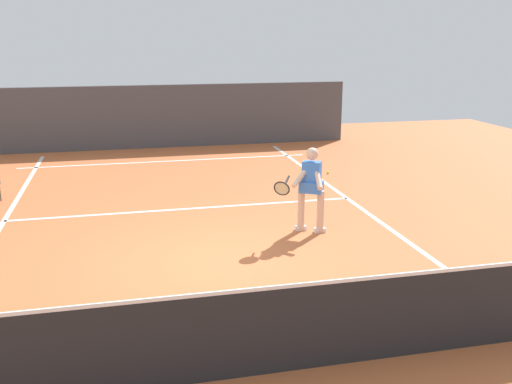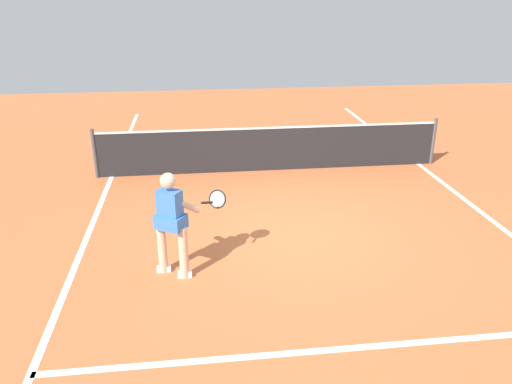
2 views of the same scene
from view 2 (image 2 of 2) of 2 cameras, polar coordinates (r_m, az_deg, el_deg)
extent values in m
plane|color=#C66638|center=(8.52, 4.88, -4.74)|extent=(26.39, 26.39, 0.00)
cube|color=white|center=(6.13, 10.64, -16.98)|extent=(7.03, 0.10, 0.01)
cube|color=white|center=(8.56, -18.96, -5.79)|extent=(0.10, 18.30, 0.01)
cube|color=white|center=(9.82, 25.43, -3.14)|extent=(0.10, 18.30, 0.01)
cylinder|color=#4C4C51|center=(11.35, -17.80, 4.16)|extent=(0.08, 0.08, 1.09)
cylinder|color=#4C4C51|center=(12.41, 19.43, 5.44)|extent=(0.08, 0.08, 1.09)
cube|color=#232326|center=(11.28, 1.65, 4.81)|extent=(7.55, 0.02, 0.97)
cube|color=white|center=(11.15, 1.68, 7.27)|extent=(7.55, 0.02, 0.04)
cylinder|color=beige|center=(7.36, -10.57, -6.19)|extent=(0.13, 0.13, 0.78)
cylinder|color=beige|center=(7.18, -8.20, -6.81)|extent=(0.13, 0.13, 0.78)
cube|color=white|center=(7.53, -10.38, -8.54)|extent=(0.20, 0.10, 0.08)
cube|color=white|center=(7.35, -8.05, -9.20)|extent=(0.20, 0.10, 0.08)
cube|color=#3875D6|center=(6.99, -9.73, -1.81)|extent=(0.38, 0.34, 0.52)
cube|color=#3875D6|center=(7.07, -9.62, -3.29)|extent=(0.49, 0.45, 0.20)
sphere|color=beige|center=(6.84, -9.94, 1.26)|extent=(0.22, 0.22, 0.22)
cylinder|color=beige|center=(7.17, -10.06, -1.02)|extent=(0.15, 0.49, 0.37)
cylinder|color=beige|center=(7.01, -8.04, -1.43)|extent=(0.45, 0.33, 0.37)
cylinder|color=black|center=(7.14, -5.57, -1.21)|extent=(0.19, 0.27, 0.14)
torus|color=black|center=(7.40, -4.39, -0.80)|extent=(0.30, 0.25, 0.28)
cylinder|color=beige|center=(7.40, -4.39, -0.80)|extent=(0.25, 0.20, 0.23)
camera|label=1|loc=(16.11, 3.27, 20.78)|focal=40.43mm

